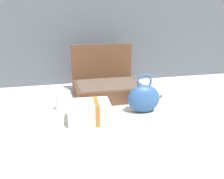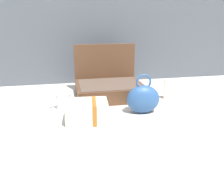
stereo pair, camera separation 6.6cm
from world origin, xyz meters
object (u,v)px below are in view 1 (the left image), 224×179
open_suitcase (107,85)px  coffee_mug (63,102)px  cream_toiletry_bag (90,112)px  teal_pouch_handbag (144,98)px  info_card_left (169,88)px

open_suitcase → coffee_mug: bearing=-148.8°
open_suitcase → cream_toiletry_bag: size_ratio=1.98×
coffee_mug → teal_pouch_handbag: bearing=-20.6°
open_suitcase → cream_toiletry_bag: (-0.18, -0.38, -0.02)m
info_card_left → cream_toiletry_bag: bearing=-164.3°
teal_pouch_handbag → cream_toiletry_bag: 0.30m
teal_pouch_handbag → coffee_mug: bearing=159.4°
open_suitcase → info_card_left: (0.36, -0.14, -0.00)m
open_suitcase → teal_pouch_handbag: 0.35m
open_suitcase → teal_pouch_handbag: bearing=-70.2°
teal_pouch_handbag → info_card_left: bearing=37.8°
teal_pouch_handbag → open_suitcase: bearing=109.8°
open_suitcase → coffee_mug: size_ratio=3.73×
coffee_mug → info_card_left: size_ratio=0.87×
open_suitcase → info_card_left: bearing=-21.4°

